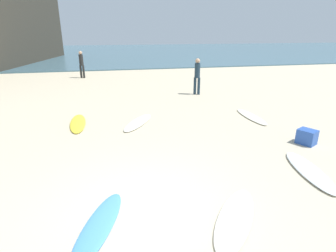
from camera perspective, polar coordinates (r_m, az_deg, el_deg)
The scene contains 11 objects.
ground_plane at distance 5.41m, azimuth -5.88°, elevation -16.74°, with size 120.00×120.00×0.00m, color beige.
ocean_water at distance 43.38m, azimuth -12.15°, elevation 14.97°, with size 120.00×40.00×0.08m, color #426675.
surfboard_0 at distance 7.32m, azimuth 27.59°, elevation -8.34°, with size 0.56×2.08×0.09m, color white.
surfboard_1 at distance 5.06m, azimuth -14.33°, elevation -19.66°, with size 0.49×1.94×0.08m, color #4B92E2.
surfboard_2 at distance 5.22m, azimuth 13.93°, elevation -18.30°, with size 0.58×1.96×0.08m, color white.
surfboard_3 at distance 9.89m, azimuth -6.34°, elevation 0.80°, with size 0.56×2.11×0.07m, color silver.
surfboard_4 at distance 10.99m, azimuth 17.08°, elevation 1.95°, with size 0.50×2.16×0.07m, color white.
surfboard_5 at distance 10.25m, azimuth -18.42°, elevation 0.58°, with size 0.54×2.16×0.07m, color yellow.
beachgoer_near at distance 20.18m, azimuth -17.75°, elevation 12.51°, with size 0.35×0.35×1.83m.
beachgoer_mid at distance 14.22m, azimuth 6.17°, elevation 10.73°, with size 0.37×0.37×1.84m.
beach_cooler at distance 8.98m, azimuth 27.17°, elevation -2.04°, with size 0.49×0.40×0.44m, color #2D56B2.
Camera 1 is at (-0.40, -4.35, 3.19)m, focal length 28.98 mm.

